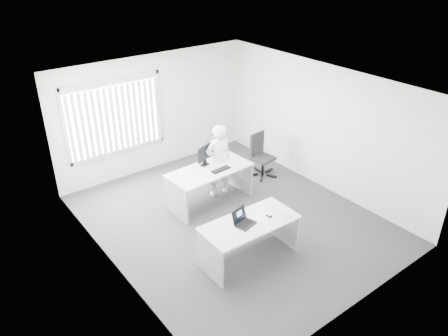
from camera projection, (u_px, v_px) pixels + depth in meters
ground at (232, 219)px, 8.90m from camera, size 6.00×6.00×0.00m
wall_back at (154, 113)px, 10.36m from camera, size 5.00×0.02×2.80m
wall_front at (365, 233)px, 6.14m from camera, size 5.00×0.02×2.80m
wall_left at (109, 201)px, 6.91m from camera, size 0.02×6.00×2.80m
wall_right at (321, 127)px, 9.59m from camera, size 0.02×6.00×2.80m
ceiling at (233, 86)px, 7.60m from camera, size 5.00×6.00×0.02m
window at (115, 117)px, 9.72m from camera, size 2.32×0.06×1.76m
blinds at (116, 119)px, 9.69m from camera, size 2.20×0.10×1.50m
desk_near at (249, 232)px, 7.57m from camera, size 1.73×0.85×0.78m
desk_far at (210, 179)px, 9.21m from camera, size 1.82×0.93×0.81m
office_chair at (261, 163)px, 10.43m from camera, size 0.67×0.67×1.05m
person at (218, 161)px, 9.41m from camera, size 0.66×0.48×1.66m
laptop at (246, 218)px, 7.33m from camera, size 0.40×0.37×0.26m
paper_sheet at (264, 217)px, 7.61m from camera, size 0.35×0.30×0.00m
mouse at (269, 215)px, 7.60m from camera, size 0.07×0.11×0.04m
booklet at (286, 217)px, 7.60m from camera, size 0.17×0.21×0.01m
keyboard at (221, 170)px, 9.06m from camera, size 0.45×0.18×0.02m
monitor at (204, 155)px, 9.17m from camera, size 0.46×0.29×0.44m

